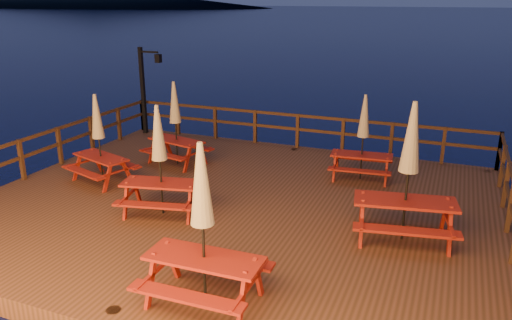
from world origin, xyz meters
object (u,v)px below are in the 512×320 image
at_px(lamp_post, 146,83).
at_px(picnic_table_0, 203,223).
at_px(picnic_table_1, 363,136).
at_px(picnic_table_2, 176,122).

height_order(lamp_post, picnic_table_0, lamp_post).
bearing_deg(lamp_post, picnic_table_1, -13.26).
bearing_deg(lamp_post, picnic_table_0, -51.81).
relative_size(lamp_post, picnic_table_1, 1.32).
bearing_deg(picnic_table_2, picnic_table_1, 21.57).
bearing_deg(picnic_table_1, lamp_post, 161.03).
distance_m(lamp_post, picnic_table_1, 8.07).
xyz_separation_m(picnic_table_0, picnic_table_2, (-3.95, 5.83, -0.13)).
bearing_deg(picnic_table_0, picnic_table_1, 78.21).
height_order(picnic_table_0, picnic_table_2, picnic_table_0).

